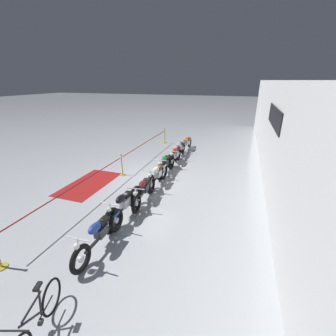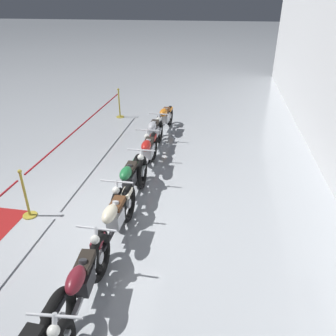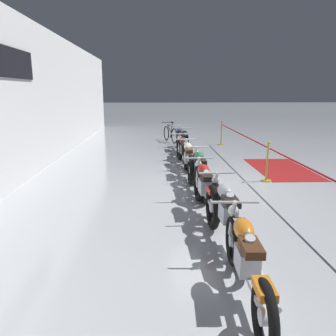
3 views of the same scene
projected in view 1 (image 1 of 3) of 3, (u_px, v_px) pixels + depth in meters
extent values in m
plane|color=#B2B7BC|center=(148.00, 177.00, 10.43)|extent=(120.00, 120.00, 0.00)
cube|color=white|center=(276.00, 142.00, 8.17)|extent=(28.00, 0.25, 4.20)
cube|color=black|center=(275.00, 117.00, 8.23)|extent=(3.55, 0.04, 0.70)
torus|color=black|center=(183.00, 148.00, 13.64)|extent=(0.68, 0.13, 0.67)
torus|color=black|center=(190.00, 142.00, 14.96)|extent=(0.68, 0.13, 0.67)
cylinder|color=silver|center=(183.00, 148.00, 13.64)|extent=(0.17, 0.09, 0.16)
cylinder|color=silver|center=(190.00, 142.00, 14.96)|extent=(0.17, 0.09, 0.16)
cylinder|color=silver|center=(182.00, 144.00, 13.46)|extent=(0.31, 0.07, 0.59)
cube|color=silver|center=(187.00, 143.00, 14.29)|extent=(0.37, 0.24, 0.26)
cylinder|color=silver|center=(187.00, 140.00, 14.18)|extent=(0.18, 0.12, 0.24)
cylinder|color=silver|center=(187.00, 139.00, 14.25)|extent=(0.18, 0.12, 0.24)
cylinder|color=silver|center=(186.00, 143.00, 14.65)|extent=(0.70, 0.10, 0.07)
cube|color=#ADAFB5|center=(186.00, 145.00, 14.30)|extent=(1.21, 0.12, 0.06)
ellipsoid|color=orange|center=(186.00, 139.00, 13.99)|extent=(0.47, 0.24, 0.22)
cube|color=#4C2D19|center=(187.00, 139.00, 14.32)|extent=(0.41, 0.22, 0.09)
cube|color=orange|center=(189.00, 139.00, 14.83)|extent=(0.33, 0.18, 0.08)
cylinder|color=silver|center=(183.00, 139.00, 13.46)|extent=(0.07, 0.62, 0.04)
sphere|color=silver|center=(183.00, 142.00, 13.44)|extent=(0.14, 0.14, 0.14)
torus|color=black|center=(176.00, 155.00, 12.39)|extent=(0.74, 0.12, 0.74)
torus|color=black|center=(183.00, 147.00, 13.87)|extent=(0.74, 0.12, 0.74)
cylinder|color=silver|center=(176.00, 155.00, 12.39)|extent=(0.18, 0.08, 0.18)
cylinder|color=silver|center=(183.00, 147.00, 13.87)|extent=(0.18, 0.08, 0.18)
cylinder|color=silver|center=(175.00, 150.00, 12.21)|extent=(0.30, 0.06, 0.59)
cube|color=silver|center=(180.00, 147.00, 13.11)|extent=(0.37, 0.23, 0.26)
cylinder|color=silver|center=(180.00, 144.00, 13.00)|extent=(0.18, 0.11, 0.24)
cylinder|color=silver|center=(180.00, 144.00, 13.08)|extent=(0.18, 0.11, 0.24)
cylinder|color=silver|center=(179.00, 148.00, 13.47)|extent=(0.70, 0.09, 0.07)
cube|color=#47474C|center=(179.00, 150.00, 13.12)|extent=(1.32, 0.09, 0.06)
ellipsoid|color=#B7BABF|center=(179.00, 144.00, 12.81)|extent=(0.47, 0.23, 0.22)
cube|color=black|center=(180.00, 143.00, 13.15)|extent=(0.40, 0.21, 0.09)
cube|color=#B7BABF|center=(183.00, 143.00, 13.72)|extent=(0.32, 0.17, 0.08)
cylinder|color=silver|center=(176.00, 145.00, 12.21)|extent=(0.05, 0.62, 0.04)
sphere|color=silver|center=(176.00, 148.00, 12.19)|extent=(0.14, 0.14, 0.14)
torus|color=black|center=(172.00, 162.00, 11.25)|extent=(0.77, 0.14, 0.77)
torus|color=black|center=(179.00, 153.00, 12.56)|extent=(0.77, 0.14, 0.77)
cylinder|color=silver|center=(172.00, 162.00, 11.25)|extent=(0.19, 0.09, 0.18)
cylinder|color=silver|center=(179.00, 153.00, 12.56)|extent=(0.19, 0.09, 0.18)
cylinder|color=silver|center=(171.00, 157.00, 11.07)|extent=(0.30, 0.07, 0.59)
cube|color=silver|center=(176.00, 154.00, 11.89)|extent=(0.37, 0.23, 0.26)
cylinder|color=silver|center=(175.00, 151.00, 11.78)|extent=(0.18, 0.12, 0.24)
cylinder|color=silver|center=(176.00, 150.00, 11.86)|extent=(0.18, 0.12, 0.24)
cylinder|color=silver|center=(174.00, 155.00, 12.25)|extent=(0.70, 0.09, 0.07)
cube|color=#ADAFB5|center=(175.00, 157.00, 11.90)|extent=(1.17, 0.10, 0.06)
ellipsoid|color=#B21E19|center=(174.00, 151.00, 11.59)|extent=(0.47, 0.23, 0.22)
cube|color=black|center=(176.00, 149.00, 11.93)|extent=(0.41, 0.21, 0.09)
cube|color=#B21E19|center=(178.00, 149.00, 12.42)|extent=(0.33, 0.17, 0.08)
cylinder|color=silver|center=(172.00, 151.00, 11.07)|extent=(0.06, 0.62, 0.04)
sphere|color=silver|center=(171.00, 154.00, 11.05)|extent=(0.14, 0.14, 0.14)
torus|color=black|center=(160.00, 172.00, 10.04)|extent=(0.75, 0.14, 0.75)
torus|color=black|center=(170.00, 161.00, 11.39)|extent=(0.75, 0.14, 0.75)
cylinder|color=silver|center=(160.00, 172.00, 10.04)|extent=(0.17, 0.08, 0.17)
cylinder|color=silver|center=(170.00, 161.00, 11.39)|extent=(0.17, 0.08, 0.17)
cylinder|color=silver|center=(159.00, 167.00, 9.86)|extent=(0.30, 0.06, 0.59)
cube|color=#2D2D30|center=(166.00, 163.00, 10.71)|extent=(0.36, 0.22, 0.26)
cylinder|color=#2D2D30|center=(165.00, 159.00, 10.60)|extent=(0.18, 0.11, 0.24)
cylinder|color=#2D2D30|center=(166.00, 158.00, 10.67)|extent=(0.18, 0.11, 0.24)
cylinder|color=silver|center=(165.00, 163.00, 11.06)|extent=(0.70, 0.07, 0.07)
cube|color=black|center=(165.00, 166.00, 10.71)|extent=(1.22, 0.06, 0.06)
ellipsoid|color=#1E6B38|center=(164.00, 159.00, 10.41)|extent=(0.46, 0.22, 0.22)
cube|color=black|center=(166.00, 157.00, 10.74)|extent=(0.40, 0.20, 0.09)
cube|color=#1E6B38|center=(170.00, 156.00, 11.25)|extent=(0.32, 0.16, 0.08)
cylinder|color=silver|center=(160.00, 160.00, 9.86)|extent=(0.04, 0.62, 0.04)
sphere|color=silver|center=(159.00, 164.00, 9.84)|extent=(0.14, 0.14, 0.14)
torus|color=black|center=(151.00, 185.00, 8.81)|extent=(0.75, 0.13, 0.75)
torus|color=black|center=(164.00, 171.00, 10.14)|extent=(0.75, 0.13, 0.75)
cylinder|color=silver|center=(151.00, 185.00, 8.81)|extent=(0.18, 0.08, 0.18)
cylinder|color=silver|center=(164.00, 171.00, 10.14)|extent=(0.18, 0.08, 0.18)
cylinder|color=silver|center=(149.00, 179.00, 8.63)|extent=(0.30, 0.06, 0.59)
cube|color=silver|center=(158.00, 173.00, 9.46)|extent=(0.36, 0.23, 0.26)
cylinder|color=silver|center=(158.00, 169.00, 9.35)|extent=(0.18, 0.11, 0.24)
cylinder|color=silver|center=(158.00, 169.00, 9.42)|extent=(0.18, 0.11, 0.24)
cylinder|color=silver|center=(158.00, 173.00, 9.82)|extent=(0.70, 0.08, 0.07)
cube|color=black|center=(158.00, 177.00, 9.47)|extent=(1.21, 0.08, 0.06)
ellipsoid|color=beige|center=(156.00, 170.00, 9.16)|extent=(0.46, 0.23, 0.22)
cube|color=#4C2D19|center=(159.00, 167.00, 9.49)|extent=(0.40, 0.21, 0.09)
cube|color=beige|center=(163.00, 166.00, 9.99)|extent=(0.32, 0.17, 0.08)
cylinder|color=silver|center=(150.00, 172.00, 8.63)|extent=(0.05, 0.62, 0.04)
sphere|color=silver|center=(150.00, 176.00, 8.61)|extent=(0.14, 0.14, 0.14)
torus|color=black|center=(136.00, 204.00, 7.50)|extent=(0.71, 0.18, 0.70)
torus|color=black|center=(151.00, 183.00, 9.00)|extent=(0.71, 0.18, 0.70)
cylinder|color=silver|center=(136.00, 204.00, 7.50)|extent=(0.17, 0.09, 0.16)
cylinder|color=silver|center=(151.00, 183.00, 9.00)|extent=(0.17, 0.09, 0.16)
cylinder|color=silver|center=(135.00, 197.00, 7.32)|extent=(0.31, 0.08, 0.59)
cube|color=#2D2D30|center=(145.00, 188.00, 8.24)|extent=(0.38, 0.25, 0.26)
cylinder|color=#2D2D30|center=(144.00, 183.00, 8.13)|extent=(0.19, 0.12, 0.24)
cylinder|color=#2D2D30|center=(145.00, 182.00, 8.20)|extent=(0.19, 0.12, 0.24)
cylinder|color=silver|center=(144.00, 187.00, 8.59)|extent=(0.70, 0.13, 0.07)
cube|color=#ADAFB5|center=(144.00, 192.00, 8.25)|extent=(1.32, 0.17, 0.06)
ellipsoid|color=maroon|center=(142.00, 184.00, 7.94)|extent=(0.48, 0.26, 0.22)
cube|color=black|center=(146.00, 181.00, 8.28)|extent=(0.42, 0.23, 0.09)
cube|color=maroon|center=(151.00, 178.00, 8.87)|extent=(0.33, 0.19, 0.08)
cylinder|color=silver|center=(136.00, 189.00, 7.32)|extent=(0.09, 0.62, 0.04)
sphere|color=silver|center=(135.00, 194.00, 7.30)|extent=(0.14, 0.14, 0.14)
torus|color=black|center=(111.00, 221.00, 6.51)|extent=(0.80, 0.16, 0.79)
torus|color=black|center=(136.00, 197.00, 7.84)|extent=(0.80, 0.16, 0.79)
cylinder|color=silver|center=(111.00, 221.00, 6.51)|extent=(0.19, 0.08, 0.18)
cylinder|color=silver|center=(136.00, 197.00, 7.84)|extent=(0.19, 0.08, 0.18)
cylinder|color=silver|center=(109.00, 214.00, 6.32)|extent=(0.30, 0.06, 0.59)
cube|color=silver|center=(125.00, 203.00, 7.16)|extent=(0.37, 0.23, 0.26)
cylinder|color=silver|center=(124.00, 198.00, 7.05)|extent=(0.18, 0.11, 0.24)
cylinder|color=silver|center=(125.00, 197.00, 7.12)|extent=(0.18, 0.11, 0.24)
cylinder|color=silver|center=(126.00, 201.00, 7.51)|extent=(0.70, 0.09, 0.07)
cube|color=black|center=(124.00, 207.00, 7.16)|extent=(1.22, 0.09, 0.06)
ellipsoid|color=black|center=(121.00, 199.00, 6.86)|extent=(0.47, 0.23, 0.22)
cube|color=black|center=(127.00, 195.00, 7.19)|extent=(0.41, 0.21, 0.09)
cube|color=black|center=(134.00, 190.00, 7.69)|extent=(0.32, 0.17, 0.08)
cylinder|color=silver|center=(110.00, 204.00, 6.32)|extent=(0.05, 0.62, 0.04)
sphere|color=silver|center=(109.00, 210.00, 6.30)|extent=(0.14, 0.14, 0.14)
torus|color=black|center=(81.00, 259.00, 5.18)|extent=(0.70, 0.13, 0.70)
torus|color=black|center=(116.00, 220.00, 6.61)|extent=(0.70, 0.13, 0.70)
cylinder|color=silver|center=(81.00, 259.00, 5.18)|extent=(0.16, 0.08, 0.16)
cylinder|color=silver|center=(116.00, 220.00, 6.61)|extent=(0.16, 0.08, 0.16)
cylinder|color=silver|center=(76.00, 252.00, 5.00)|extent=(0.30, 0.06, 0.59)
cube|color=#2D2D30|center=(101.00, 231.00, 5.88)|extent=(0.36, 0.22, 0.26)
cylinder|color=#2D2D30|center=(99.00, 226.00, 5.77)|extent=(0.18, 0.11, 0.24)
cylinder|color=#2D2D30|center=(101.00, 224.00, 5.84)|extent=(0.18, 0.11, 0.24)
cylinder|color=silver|center=(103.00, 228.00, 6.24)|extent=(0.70, 0.08, 0.07)
cube|color=black|center=(101.00, 237.00, 5.89)|extent=(1.29, 0.07, 0.06)
ellipsoid|color=navy|center=(95.00, 228.00, 5.58)|extent=(0.46, 0.22, 0.22)
cube|color=black|center=(103.00, 221.00, 5.91)|extent=(0.40, 0.20, 0.09)
cube|color=navy|center=(115.00, 214.00, 6.47)|extent=(0.32, 0.16, 0.08)
cylinder|color=silver|center=(78.00, 239.00, 5.00)|extent=(0.04, 0.62, 0.04)
sphere|color=silver|center=(76.00, 246.00, 4.98)|extent=(0.14, 0.14, 0.14)
torus|color=black|center=(52.00, 297.00, 4.29)|extent=(0.65, 0.25, 0.67)
cylinder|color=black|center=(33.00, 318.00, 3.69)|extent=(0.58, 0.22, 0.43)
cylinder|color=black|center=(32.00, 306.00, 3.66)|extent=(0.53, 0.20, 0.04)
cylinder|color=black|center=(40.00, 300.00, 3.89)|extent=(0.15, 0.08, 0.55)
cube|color=black|center=(38.00, 286.00, 3.83)|extent=(0.20, 0.13, 0.05)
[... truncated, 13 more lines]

